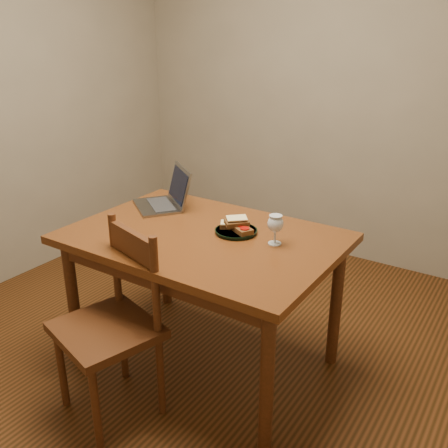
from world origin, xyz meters
The scene contains 10 objects.
floor centered at (0.00, 0.00, -0.01)m, with size 3.20×3.20×0.02m, color black.
back_wall centered at (0.00, 1.61, 1.30)m, with size 3.20×0.02×2.60m, color gray.
table centered at (0.12, -0.11, 0.65)m, with size 1.30×0.90×0.74m.
chair centered at (-0.03, -0.63, 0.49)m, with size 0.52×0.50×0.45m.
plate centered at (0.24, -0.01, 0.75)m, with size 0.21×0.21×0.02m, color black.
sandwich_cheese centered at (0.20, 0.00, 0.77)m, with size 0.11×0.06×0.03m, color #381E0C, non-canonical shape.
sandwich_tomato centered at (0.28, -0.02, 0.78)m, with size 0.11×0.07×0.04m, color #381E0C, non-canonical shape.
sandwich_top centered at (0.24, 0.00, 0.80)m, with size 0.11×0.07×0.04m, color #381E0C, non-canonical shape.
milk_glass centered at (0.46, -0.02, 0.81)m, with size 0.08×0.08×0.14m, color white, non-canonical shape.
laptop centered at (-0.30, 0.11, 0.80)m, with size 0.41×0.40×0.22m.
Camera 1 is at (1.43, -1.93, 1.69)m, focal length 40.00 mm.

